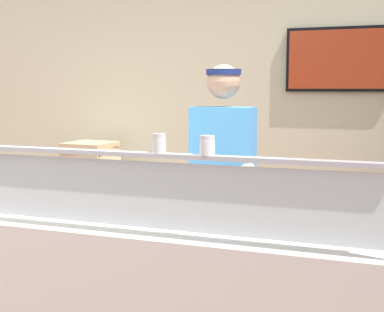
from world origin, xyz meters
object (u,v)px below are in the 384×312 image
object	(u,v)px
pizza_tray	(205,217)
worker_figure	(223,186)
parmesan_shaker	(159,145)
pizza_box_stack	(90,154)
pepper_flake_shaker	(207,147)
pizza_server	(194,213)

from	to	relation	value
pizza_tray	worker_figure	bearing A→B (deg)	98.36
parmesan_shaker	pizza_box_stack	distance (m)	2.80
pepper_flake_shaker	parmesan_shaker	bearing A→B (deg)	-180.00
pizza_box_stack	pepper_flake_shaker	bearing A→B (deg)	-49.63
parmesan_shaker	pizza_box_stack	bearing A→B (deg)	126.87
pepper_flake_shaker	worker_figure	world-z (taller)	worker_figure
pepper_flake_shaker	worker_figure	bearing A→B (deg)	102.81
pizza_tray	pizza_server	distance (m)	0.06
pepper_flake_shaker	pizza_box_stack	bearing A→B (deg)	130.37
parmesan_shaker	pizza_server	bearing A→B (deg)	84.32
pizza_tray	pepper_flake_shaker	bearing A→B (deg)	-69.91
pizza_tray	parmesan_shaker	bearing A→B (deg)	-102.42
parmesan_shaker	worker_figure	size ratio (longest dim) A/B	0.05
parmesan_shaker	pepper_flake_shaker	bearing A→B (deg)	0.00
pizza_tray	pizza_box_stack	xyz separation A→B (m)	(-1.75, 1.84, 0.03)
pizza_box_stack	pizza_tray	bearing A→B (deg)	-46.48
pepper_flake_shaker	pizza_tray	bearing A→B (deg)	110.09
pizza_server	parmesan_shaker	bearing A→B (deg)	-109.57
pizza_tray	worker_figure	size ratio (longest dim) A/B	0.25
pizza_server	worker_figure	distance (m)	0.67
pizza_tray	pizza_server	bearing A→B (deg)	-157.27
pizza_tray	pizza_box_stack	distance (m)	2.54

